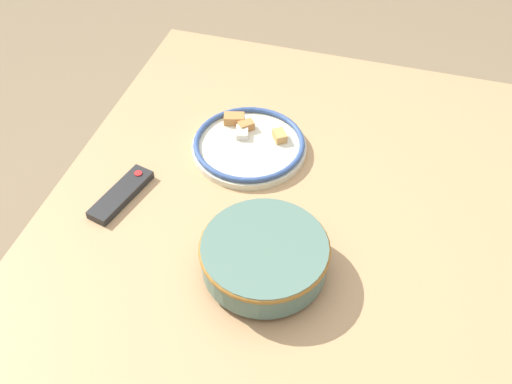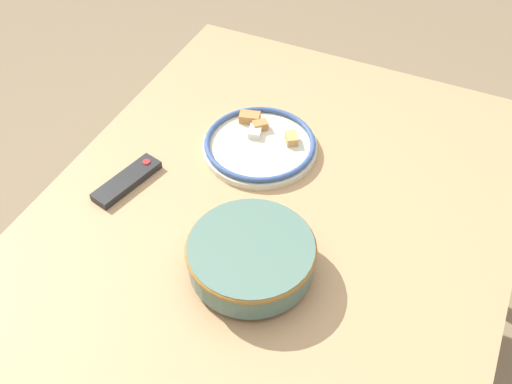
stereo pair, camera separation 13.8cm
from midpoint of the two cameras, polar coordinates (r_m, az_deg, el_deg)
name	(u,v)px [view 2 (the right image)]	position (r m, az deg, el deg)	size (l,w,h in m)	color
ground_plane	(270,368)	(2.04, 3.34, -16.53)	(8.00, 8.00, 0.00)	#7F6B4C
dining_table	(274,233)	(1.46, 4.48, -4.08)	(1.34, 1.07, 0.77)	tan
noodle_bowl	(251,256)	(1.25, 2.71, -6.29)	(0.27, 0.27, 0.09)	#4C6B5B
food_plate	(260,144)	(1.54, 2.96, 4.42)	(0.30, 0.30, 0.04)	beige
tv_remote	(127,181)	(1.47, -9.59, 0.94)	(0.19, 0.10, 0.02)	black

